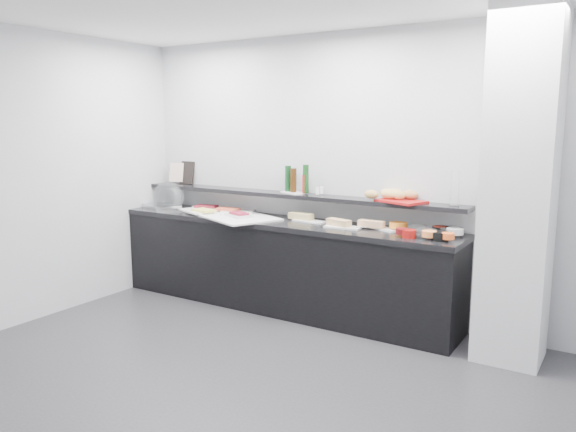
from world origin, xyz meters
The scene contains 55 objects.
ground centered at (0.00, 0.00, 0.00)m, with size 5.00×5.00×0.00m, color #2D2D30.
back_wall centered at (0.00, 2.00, 1.35)m, with size 5.00×0.02×2.70m, color #B3B6BA.
column centered at (1.50, 1.65, 1.35)m, with size 0.50×0.50×2.70m, color silver.
buffet_cabinet centered at (-0.70, 1.70, 0.42)m, with size 3.60×0.60×0.85m, color black.
counter_top centered at (-0.70, 1.70, 0.88)m, with size 3.62×0.62×0.05m, color black.
wall_shelf centered at (-0.70, 1.88, 1.13)m, with size 3.60×0.25×0.04m, color black.
cloche_base centered at (-2.26, 1.66, 0.92)m, with size 0.45×0.30×0.04m, color #B6B9BD.
cloche_dome centered at (-2.21, 1.73, 1.03)m, with size 0.42×0.28×0.34m, color white.
linen_runner centered at (-1.33, 1.67, 0.91)m, with size 1.22×0.58×0.01m, color silver.
platter_meat_a centered at (-1.76, 1.86, 0.92)m, with size 0.31×0.21×0.01m, color silver.
food_meat_a centered at (-1.74, 1.81, 0.94)m, with size 0.23×0.15×0.02m, color maroon.
platter_salmon centered at (-1.33, 1.86, 0.92)m, with size 0.34×0.23×0.01m, color white.
food_salmon centered at (-1.41, 1.78, 0.94)m, with size 0.23×0.15×0.02m, color #DD4A2D.
platter_cheese centered at (-1.65, 1.56, 0.92)m, with size 0.30×0.20×0.01m, color white.
food_cheese centered at (-1.58, 1.58, 0.94)m, with size 0.24×0.15×0.02m, color #EADE5B.
platter_meat_b centered at (-1.12, 1.59, 0.92)m, with size 0.28×0.19×0.01m, color silver.
food_meat_b centered at (-1.14, 1.62, 0.94)m, with size 0.19×0.12×0.02m, color maroon.
sandwich_plate_left centered at (-0.40, 1.77, 0.91)m, with size 0.33×0.14×0.01m, color white.
sandwich_food_left centered at (-0.51, 1.78, 0.94)m, with size 0.25×0.09×0.06m, color tan.
tongs_left centered at (-0.47, 1.74, 0.92)m, with size 0.01×0.01×0.16m, color silver.
sandwich_plate_mid centered at (0.01, 1.66, 0.91)m, with size 0.33×0.14×0.01m, color white.
sandwich_food_mid centered at (-0.04, 1.67, 0.94)m, with size 0.23×0.09×0.06m, color tan.
tongs_mid centered at (-0.27, 1.63, 0.92)m, with size 0.01×0.01×0.16m, color #B8BABF.
sandwich_plate_right centered at (0.36, 1.79, 0.91)m, with size 0.32×0.14×0.01m, color silver.
sandwich_food_right centered at (0.25, 1.76, 0.94)m, with size 0.23×0.09×0.06m, color tan.
tongs_right centered at (0.20, 1.70, 0.92)m, with size 0.01×0.01×0.16m, color #B1B3B8.
bowl_glass_fruit centered at (0.67, 1.78, 0.94)m, with size 0.17×0.17×0.07m, color white.
fill_glass_fruit centered at (0.48, 1.82, 0.95)m, with size 0.16×0.16×0.05m, color orange.
bowl_black_jam centered at (0.86, 1.84, 0.94)m, with size 0.14×0.14×0.07m, color black.
fill_black_jam centered at (0.85, 1.84, 0.95)m, with size 0.12×0.12×0.05m, color #5A140C.
bowl_glass_cream centered at (0.95, 1.83, 0.94)m, with size 0.20×0.20×0.07m, color white.
fill_glass_cream centered at (0.99, 1.81, 0.95)m, with size 0.14×0.14×0.05m, color silver.
bowl_red_jam centered at (0.68, 1.55, 0.94)m, with size 0.11×0.11×0.07m, color maroon.
fill_red_jam centered at (0.61, 1.57, 0.95)m, with size 0.10×0.10×0.05m, color #5B0D0E.
bowl_glass_salmon centered at (0.80, 1.63, 0.94)m, with size 0.18×0.18×0.07m, color white.
fill_glass_salmon centered at (0.84, 1.58, 0.95)m, with size 0.12×0.12×0.05m, color #FF843E.
bowl_black_fruit centered at (0.93, 1.59, 0.94)m, with size 0.14×0.14×0.07m, color black.
fill_black_fruit centered at (1.00, 1.58, 0.95)m, with size 0.10×0.10×0.05m, color #F15C20.
framed_print centered at (-2.14, 1.97, 1.28)m, with size 0.19×0.02×0.26m, color black.
print_art centered at (-2.28, 1.94, 1.28)m, with size 0.17×0.00×0.22m, color #D1A496.
condiment_tray centered at (-0.66, 1.90, 1.16)m, with size 0.26×0.16×0.01m, color white.
bottle_green_a centered at (-0.74, 1.92, 1.29)m, with size 0.06×0.06×0.26m, color #0F3918.
bottle_brown centered at (-0.66, 1.88, 1.28)m, with size 0.06×0.06×0.24m, color #351E09.
bottle_green_b centered at (-0.52, 1.89, 1.30)m, with size 0.06×0.06×0.28m, color #0F3A13.
bottle_hot centered at (-0.53, 1.88, 1.25)m, with size 0.04×0.04×0.18m, color red.
shaker_salt centered at (-0.36, 1.92, 1.20)m, with size 0.03×0.03×0.07m, color white.
shaker_pepper centered at (-0.37, 1.86, 1.20)m, with size 0.03×0.03×0.07m, color white.
bread_tray centered at (0.49, 1.86, 1.16)m, with size 0.40×0.28×0.02m, color #AA1212.
bread_roll_nw centered at (0.31, 1.94, 1.21)m, with size 0.13×0.08×0.08m, color tan.
bread_roll_n centered at (0.38, 1.98, 1.21)m, with size 0.15×0.10×0.08m, color tan.
bread_roll_ne centered at (0.53, 1.95, 1.21)m, with size 0.15×0.10×0.08m, color #B57F45.
bread_roll_sw centered at (0.23, 1.79, 1.21)m, with size 0.14×0.09×0.08m, color #B78945.
bread_roll_se centered at (0.46, 1.86, 1.21)m, with size 0.12×0.07×0.08m, color tan.
bread_roll_mide centered at (0.37, 1.87, 1.21)m, with size 0.16×0.10×0.08m, color tan.
carafe centered at (0.96, 1.86, 1.30)m, with size 0.09×0.09×0.30m, color white.
Camera 1 is at (2.25, -2.88, 1.86)m, focal length 35.00 mm.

